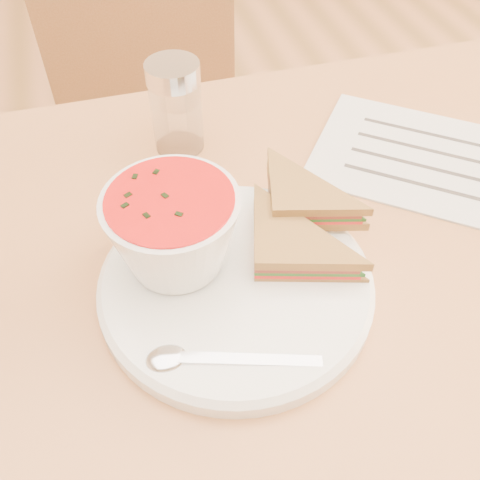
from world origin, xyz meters
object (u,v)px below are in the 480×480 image
object	(u,v)px
dining_table	(298,397)
condiment_shaker	(176,107)
chair_far	(162,135)
plate	(236,284)
soup_bowl	(174,234)

from	to	relation	value
dining_table	condiment_shaker	distance (m)	0.50
condiment_shaker	chair_far	bearing A→B (deg)	87.21
dining_table	plate	bearing A→B (deg)	-162.84
chair_far	soup_bowl	xyz separation A→B (m)	(-0.06, -0.60, 0.33)
plate	soup_bowl	xyz separation A→B (m)	(-0.05, 0.04, 0.05)
chair_far	soup_bowl	distance (m)	0.69
chair_far	plate	distance (m)	0.70
soup_bowl	plate	bearing A→B (deg)	-35.36
condiment_shaker	soup_bowl	bearing A→B (deg)	-101.91
chair_far	condiment_shaker	size ratio (longest dim) A/B	8.23
chair_far	dining_table	bearing A→B (deg)	99.00
dining_table	chair_far	distance (m)	0.62
soup_bowl	chair_far	bearing A→B (deg)	84.01
soup_bowl	condiment_shaker	distance (m)	0.21
plate	soup_bowl	distance (m)	0.08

